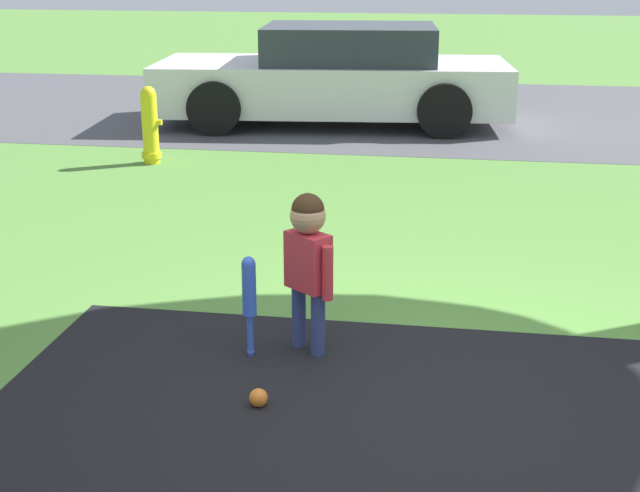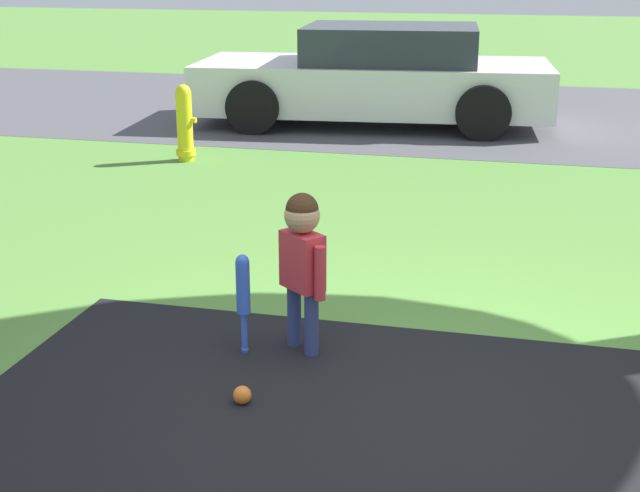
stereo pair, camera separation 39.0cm
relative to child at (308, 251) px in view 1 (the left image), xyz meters
The scene contains 7 objects.
ground_plane 1.10m from the child, 37.40° to the right, with size 60.00×60.00×0.00m, color #518438.
street_strip 8.11m from the child, 84.74° to the left, with size 40.00×6.00×0.01m.
child is the anchor object (origin of this frame).
baseball_bat 0.39m from the child, 158.54° to the right, with size 0.08×0.08×0.58m.
sports_ball 0.88m from the child, 100.73° to the right, with size 0.09×0.09×0.09m.
fire_hydrant 4.98m from the child, 119.40° to the left, with size 0.23×0.21×0.81m.
parked_car 7.03m from the child, 97.05° to the left, with size 4.62×2.37×1.25m.
Camera 1 is at (0.05, -3.90, 2.11)m, focal length 50.00 mm.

